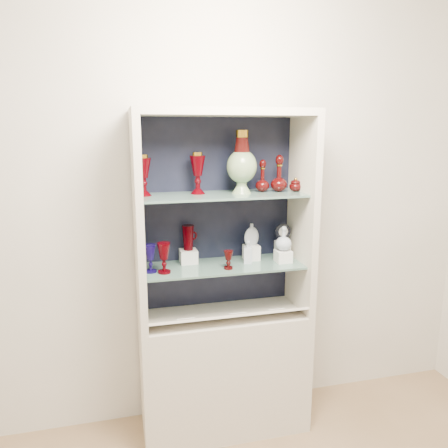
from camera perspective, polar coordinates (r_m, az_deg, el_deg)
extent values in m
cube|color=beige|center=(2.68, -1.15, 3.06)|extent=(3.50, 0.02, 2.80)
cube|color=beige|center=(2.84, 0.00, -18.58)|extent=(1.00, 0.40, 0.75)
cube|color=black|center=(2.67, -0.99, 1.37)|extent=(0.98, 0.02, 1.15)
cube|color=beige|center=(2.42, -11.11, -0.01)|extent=(0.04, 0.40, 1.15)
cube|color=beige|center=(2.64, 10.15, 1.07)|extent=(0.04, 0.40, 1.15)
cube|color=beige|center=(2.44, 0.00, 14.40)|extent=(1.00, 0.40, 0.04)
cube|color=slate|center=(2.58, -0.11, -5.48)|extent=(0.92, 0.34, 0.01)
cube|color=slate|center=(2.48, -0.11, 3.80)|extent=(0.92, 0.34, 0.01)
cube|color=beige|center=(2.55, 0.61, -12.00)|extent=(0.92, 0.17, 0.09)
cube|color=white|center=(2.63, 6.68, -11.00)|extent=(0.10, 0.06, 0.03)
cube|color=white|center=(2.56, 1.65, -11.58)|extent=(0.10, 0.06, 0.03)
cube|color=white|center=(2.50, -5.13, -12.22)|extent=(0.10, 0.06, 0.03)
cube|color=silver|center=(2.61, -4.66, -4.22)|extent=(0.10, 0.10, 0.08)
cube|color=silver|center=(2.67, 3.59, -3.71)|extent=(0.09, 0.09, 0.09)
cube|color=silver|center=(2.65, 7.73, -4.18)|extent=(0.09, 0.09, 0.07)
cube|color=silver|center=(2.74, 7.64, -3.27)|extent=(0.08, 0.08, 0.10)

